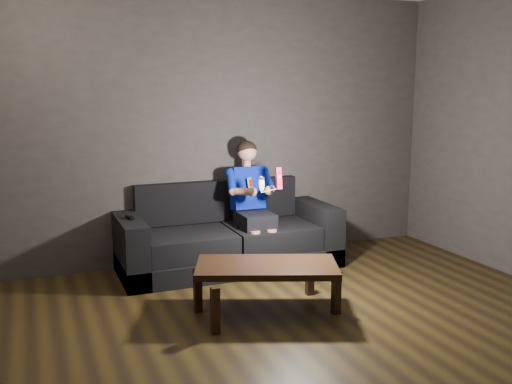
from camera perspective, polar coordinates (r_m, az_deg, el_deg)
name	(u,v)px	position (r m, az deg, el deg)	size (l,w,h in m)	color
floor	(325,364)	(3.85, 6.87, -16.67)	(5.00, 5.00, 0.00)	black
back_wall	(207,128)	(5.76, -4.96, 6.38)	(5.00, 0.04, 2.70)	#383231
sofa	(227,240)	(5.66, -2.93, -4.79)	(2.12, 0.92, 0.82)	black
child	(251,194)	(5.59, -0.46, -0.21)	(0.47, 0.58, 1.17)	black
wii_remote_red	(279,178)	(5.18, 2.28, 1.38)	(0.05, 0.08, 0.20)	#E51D43
nunchuk_white	(261,184)	(5.13, 0.54, 0.82)	(0.08, 0.10, 0.15)	silver
wii_remote_black	(129,217)	(5.28, -12.54, -2.50)	(0.06, 0.15, 0.03)	black
coffee_table	(267,271)	(4.48, 1.08, -7.86)	(1.21, 0.90, 0.40)	black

